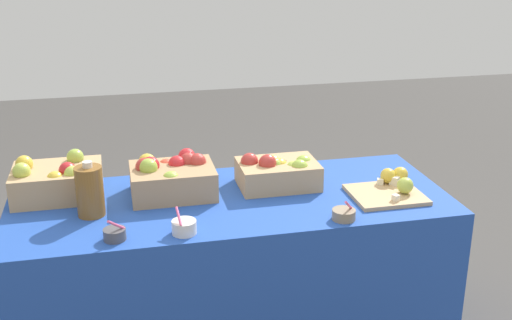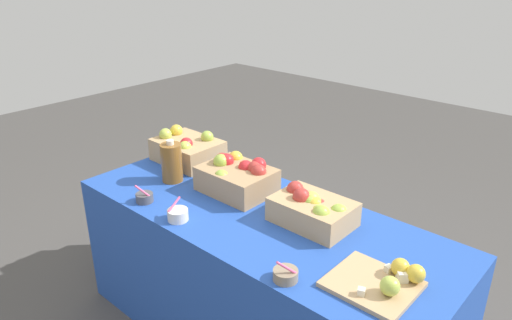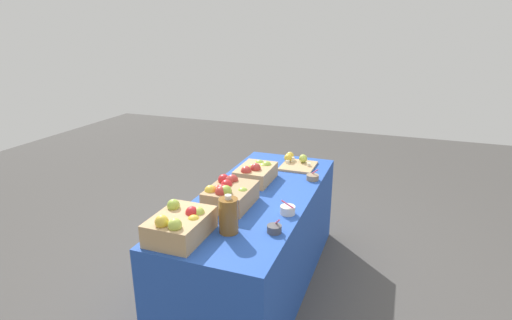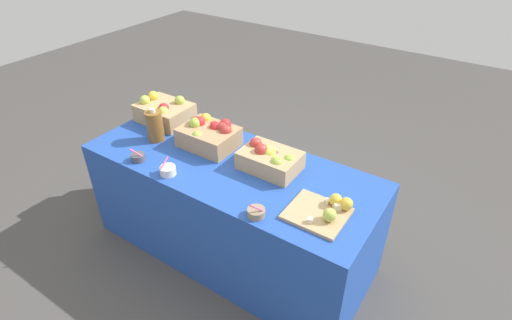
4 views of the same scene
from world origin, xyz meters
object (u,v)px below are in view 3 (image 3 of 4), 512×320
Objects in this scene: apple_crate_left at (181,225)px; apple_crate_middle at (229,194)px; apple_crate_right at (256,172)px; sample_bowl_mid at (274,229)px; sample_bowl_far at (288,210)px; cider_jug at (229,215)px; cutting_board_front at (296,162)px; sample_bowl_near at (313,177)px.

apple_crate_left reaches higher than apple_crate_middle.
sample_bowl_mid is at bearing -152.51° from apple_crate_right.
sample_bowl_far is 0.44× the size of cider_jug.
cider_jug is at bearing -170.64° from apple_crate_right.
sample_bowl_mid reaches higher than cutting_board_front.
apple_crate_left is 0.49m from apple_crate_middle.
sample_bowl_mid is at bearing -64.03° from apple_crate_left.
sample_bowl_far is at bearing -1.07° from sample_bowl_mid.
sample_bowl_near is 1.03m from cider_jug.
sample_bowl_mid is 0.28m from cider_jug.
sample_bowl_near is (0.65, -0.42, -0.06)m from apple_crate_middle.
apple_crate_middle is 1.02× the size of apple_crate_right.
sample_bowl_mid is at bearing -171.19° from cutting_board_front.
sample_bowl_far is at bearing -168.51° from cutting_board_front.
cider_jug is (-0.34, -0.15, 0.02)m from apple_crate_middle.
apple_crate_middle is 0.48m from apple_crate_right.
apple_crate_middle is 3.57× the size of sample_bowl_far.
cutting_board_front is at bearing -12.50° from apple_crate_middle.
apple_crate_middle is 0.77m from sample_bowl_near.
sample_bowl_far reaches higher than sample_bowl_mid.
sample_bowl_far is (0.26, -0.00, 0.00)m from sample_bowl_mid.
apple_crate_middle reaches higher than cutting_board_front.
apple_crate_right reaches higher than sample_bowl_mid.
apple_crate_middle is at bearing 23.21° from cider_jug.
apple_crate_middle is 0.97m from cutting_board_front.
cutting_board_front is (1.43, -0.29, -0.05)m from apple_crate_left.
cider_jug is (-1.29, 0.06, 0.08)m from cutting_board_front.
cutting_board_front is at bearing 35.09° from sample_bowl_near.
cider_jug is at bearing -156.79° from apple_crate_middle.
apple_crate_middle is (0.49, -0.08, 0.01)m from apple_crate_left.
sample_bowl_near is at bearing -23.64° from apple_crate_left.
apple_crate_left is 1.46m from cutting_board_front.
apple_crate_right is at bearing 9.36° from cider_jug.
apple_crate_right is at bearing 156.74° from cutting_board_front.
apple_crate_middle is at bearing 147.31° from sample_bowl_near.
apple_crate_right is 0.50m from cutting_board_front.
apple_crate_left is at bearing 115.97° from sample_bowl_mid.
cider_jug is (-0.99, 0.27, 0.08)m from sample_bowl_near.
sample_bowl_mid is 0.42× the size of cider_jug.
apple_crate_left is at bearing 156.36° from sample_bowl_near.
sample_bowl_mid is (-0.26, -0.40, -0.06)m from apple_crate_middle.
apple_crate_left reaches higher than sample_bowl_mid.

